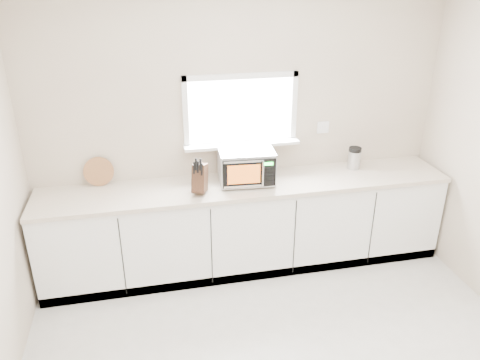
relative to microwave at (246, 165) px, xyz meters
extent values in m
cube|color=beige|center=(0.00, 0.28, 0.26)|extent=(4.00, 0.02, 2.70)
cube|color=white|center=(0.00, 0.27, 0.46)|extent=(1.00, 0.02, 0.60)
cube|color=white|center=(0.00, 0.20, 0.14)|extent=(1.12, 0.16, 0.03)
cube|color=white|center=(0.00, 0.25, 0.78)|extent=(1.10, 0.04, 0.05)
cube|color=white|center=(0.00, 0.25, 0.13)|extent=(1.10, 0.04, 0.05)
cube|color=white|center=(-0.52, 0.25, 0.46)|extent=(0.05, 0.04, 0.70)
cube|color=white|center=(0.53, 0.25, 0.46)|extent=(0.05, 0.04, 0.70)
cube|color=white|center=(0.85, 0.27, 0.23)|extent=(0.12, 0.01, 0.12)
cube|color=white|center=(0.00, -0.02, -0.65)|extent=(3.92, 0.60, 0.88)
cube|color=beige|center=(0.00, -0.03, -0.19)|extent=(3.92, 0.64, 0.04)
cylinder|color=black|center=(-0.22, -0.13, -0.16)|extent=(0.02, 0.02, 0.02)
cylinder|color=black|center=(-0.20, 0.17, -0.16)|extent=(0.02, 0.02, 0.02)
cylinder|color=black|center=(0.20, -0.16, -0.16)|extent=(0.02, 0.02, 0.02)
cylinder|color=black|center=(0.22, 0.14, -0.16)|extent=(0.02, 0.02, 0.02)
cube|color=#ACAFB4|center=(0.00, 0.01, 0.00)|extent=(0.53, 0.42, 0.30)
cube|color=black|center=(-0.01, -0.19, 0.00)|extent=(0.49, 0.05, 0.27)
cube|color=orange|center=(-0.06, -0.19, 0.00)|extent=(0.30, 0.02, 0.18)
cylinder|color=silver|center=(0.11, -0.22, 0.00)|extent=(0.02, 0.02, 0.24)
cube|color=black|center=(0.16, -0.21, 0.00)|extent=(0.12, 0.01, 0.26)
cube|color=#19FF33|center=(0.16, -0.21, 0.09)|extent=(0.09, 0.01, 0.03)
cube|color=silver|center=(0.00, 0.01, 0.15)|extent=(0.53, 0.42, 0.01)
cube|color=#422717|center=(-0.46, -0.14, -0.03)|extent=(0.19, 0.27, 0.29)
cube|color=black|center=(-0.51, -0.18, 0.09)|extent=(0.03, 0.05, 0.11)
cube|color=black|center=(-0.48, -0.19, 0.10)|extent=(0.03, 0.05, 0.11)
cube|color=black|center=(-0.44, -0.20, 0.08)|extent=(0.03, 0.05, 0.11)
cube|color=black|center=(-0.49, -0.18, 0.13)|extent=(0.03, 0.05, 0.11)
cube|color=black|center=(-0.45, -0.20, 0.13)|extent=(0.03, 0.05, 0.11)
cylinder|color=#A56640|center=(-1.36, 0.22, -0.03)|extent=(0.28, 0.07, 0.27)
cylinder|color=#ACAFB4|center=(1.14, 0.10, -0.08)|extent=(0.14, 0.14, 0.18)
cylinder|color=black|center=(1.14, 0.10, 0.03)|extent=(0.14, 0.14, 0.04)
camera|label=1|loc=(-0.91, -3.95, 1.68)|focal=35.00mm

